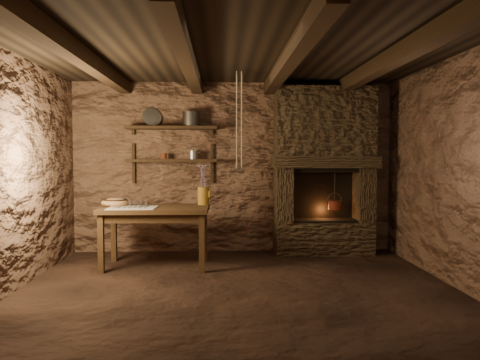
{
  "coord_description": "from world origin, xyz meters",
  "views": [
    {
      "loc": [
        -0.17,
        -4.65,
        1.37
      ],
      "look_at": [
        0.05,
        0.9,
        1.08
      ],
      "focal_mm": 35.0,
      "sensor_mm": 36.0,
      "label": 1
    }
  ],
  "objects_px": {
    "wooden_bowl": "(115,203)",
    "iron_stockpot": "(191,120)",
    "stoneware_jug": "(204,187)",
    "red_pot": "(334,204)",
    "work_table": "(156,234)"
  },
  "relations": [
    {
      "from": "work_table",
      "to": "stoneware_jug",
      "type": "distance_m",
      "value": 0.84
    },
    {
      "from": "iron_stockpot",
      "to": "work_table",
      "type": "bearing_deg",
      "value": -117.42
    },
    {
      "from": "wooden_bowl",
      "to": "stoneware_jug",
      "type": "bearing_deg",
      "value": 5.53
    },
    {
      "from": "work_table",
      "to": "stoneware_jug",
      "type": "bearing_deg",
      "value": 21.12
    },
    {
      "from": "iron_stockpot",
      "to": "red_pot",
      "type": "relative_size",
      "value": 0.44
    },
    {
      "from": "work_table",
      "to": "wooden_bowl",
      "type": "height_order",
      "value": "wooden_bowl"
    },
    {
      "from": "stoneware_jug",
      "to": "red_pot",
      "type": "bearing_deg",
      "value": 21.09
    },
    {
      "from": "work_table",
      "to": "red_pot",
      "type": "relative_size",
      "value": 2.43
    },
    {
      "from": "wooden_bowl",
      "to": "iron_stockpot",
      "type": "xyz_separation_m",
      "value": [
        0.91,
        0.66,
        1.08
      ]
    },
    {
      "from": "wooden_bowl",
      "to": "iron_stockpot",
      "type": "bearing_deg",
      "value": 35.85
    },
    {
      "from": "wooden_bowl",
      "to": "iron_stockpot",
      "type": "height_order",
      "value": "iron_stockpot"
    },
    {
      "from": "work_table",
      "to": "stoneware_jug",
      "type": "xyz_separation_m",
      "value": [
        0.58,
        0.21,
        0.56
      ]
    },
    {
      "from": "work_table",
      "to": "stoneware_jug",
      "type": "height_order",
      "value": "stoneware_jug"
    },
    {
      "from": "wooden_bowl",
      "to": "red_pot",
      "type": "bearing_deg",
      "value": 10.53
    },
    {
      "from": "stoneware_jug",
      "to": "wooden_bowl",
      "type": "bearing_deg",
      "value": -166.9
    }
  ]
}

